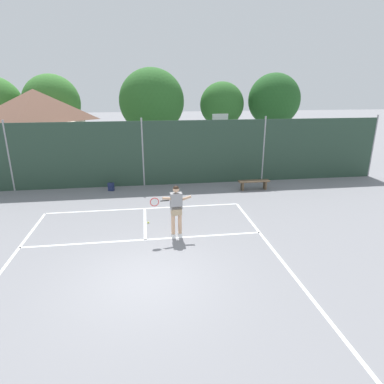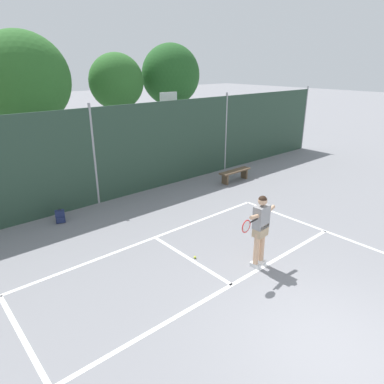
# 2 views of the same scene
# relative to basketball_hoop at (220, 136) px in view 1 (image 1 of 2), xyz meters

# --- Properties ---
(ground_plane) EXTENTS (120.00, 120.00, 0.00)m
(ground_plane) POSITION_rel_basketball_hoop_xyz_m (-4.39, -10.52, -2.31)
(ground_plane) COLOR gray
(court_markings) EXTENTS (8.30, 11.10, 0.01)m
(court_markings) POSITION_rel_basketball_hoop_xyz_m (-4.39, -9.87, -2.31)
(court_markings) COLOR white
(court_markings) RESTS_ON ground
(chainlink_fence) EXTENTS (26.09, 0.09, 3.52)m
(chainlink_fence) POSITION_rel_basketball_hoop_xyz_m (-4.39, -1.52, -0.62)
(chainlink_fence) COLOR #284233
(chainlink_fence) RESTS_ON ground
(basketball_hoop) EXTENTS (0.90, 0.67, 3.55)m
(basketball_hoop) POSITION_rel_basketball_hoop_xyz_m (0.00, 0.00, 0.00)
(basketball_hoop) COLOR #284CB2
(basketball_hoop) RESTS_ON ground
(clubhouse_building) EXTENTS (5.43, 4.74, 4.87)m
(clubhouse_building) POSITION_rel_basketball_hoop_xyz_m (-10.81, 3.30, 0.21)
(clubhouse_building) COLOR beige
(clubhouse_building) RESTS_ON ground
(treeline_backdrop) EXTENTS (25.58, 4.48, 6.39)m
(treeline_backdrop) POSITION_rel_basketball_hoop_xyz_m (-4.65, 7.93, 1.49)
(treeline_backdrop) COLOR brown
(treeline_backdrop) RESTS_ON ground
(tennis_player) EXTENTS (1.43, 0.33, 1.85)m
(tennis_player) POSITION_rel_basketball_hoop_xyz_m (-3.29, -7.90, -1.20)
(tennis_player) COLOR silver
(tennis_player) RESTS_ON ground
(tennis_ball) EXTENTS (0.07, 0.07, 0.07)m
(tennis_ball) POSITION_rel_basketball_hoop_xyz_m (-4.26, -6.64, -2.28)
(tennis_ball) COLOR #CCE033
(tennis_ball) RESTS_ON ground
(backpack_navy) EXTENTS (0.32, 0.31, 0.46)m
(backpack_navy) POSITION_rel_basketball_hoop_xyz_m (-6.05, -2.24, -2.12)
(backpack_navy) COLOR navy
(backpack_navy) RESTS_ON ground
(courtside_bench) EXTENTS (1.60, 0.36, 0.48)m
(courtside_bench) POSITION_rel_basketball_hoop_xyz_m (1.14, -3.07, -1.95)
(courtside_bench) COLOR brown
(courtside_bench) RESTS_ON ground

